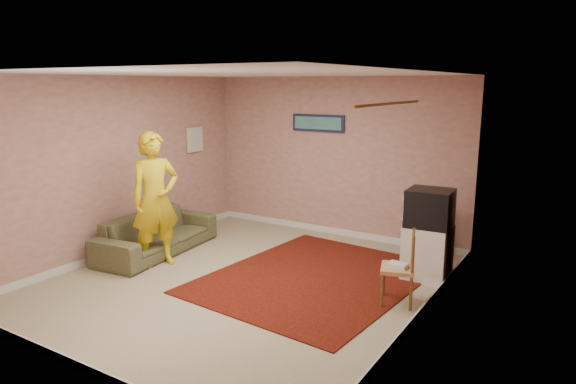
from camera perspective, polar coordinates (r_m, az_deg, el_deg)
The scene contains 26 objects.
ground at distance 6.72m, azimuth -4.74°, elevation -9.78°, with size 5.00×5.00×0.00m, color tan.
wall_back at distance 8.47m, azimuth 5.21°, elevation 3.86°, with size 4.50×0.02×2.60m, color tan.
wall_front at distance 4.65m, azimuth -23.65°, elevation -3.80°, with size 4.50×0.02×2.60m, color tan.
wall_left at distance 7.89m, azimuth -18.20°, elevation 2.72°, with size 0.02×5.00×2.60m, color tan.
wall_right at distance 5.35m, azimuth 14.80°, elevation -1.21°, with size 0.02×5.00×2.60m, color tan.
ceiling at distance 6.25m, azimuth -5.16°, elevation 12.98°, with size 4.50×5.00×0.02m, color white.
baseboard_back at distance 8.72m, azimuth 5.02°, elevation -4.31°, with size 4.50×0.02×0.10m, color silver.
baseboard_front at distance 5.12m, azimuth -22.34°, elevation -17.39°, with size 4.50×0.02×0.10m, color silver.
baseboard_left at distance 8.16m, azimuth -17.58°, elevation -5.97°, with size 0.02×5.00×0.10m, color silver.
baseboard_right at distance 5.76m, azimuth 14.03°, elevation -13.40°, with size 0.02×5.00×0.10m, color silver.
window at distance 4.49m, azimuth 11.43°, elevation -1.58°, with size 0.01×1.10×1.50m, color black.
curtain_sheer at distance 4.41m, azimuth 10.46°, elevation -4.48°, with size 0.01×0.75×2.10m, color silver.
curtain_floral at distance 5.05m, azimuth 13.21°, elevation -2.50°, with size 0.01×0.35×2.10m, color silver.
curtain_rod at distance 4.39m, azimuth 11.35°, elevation 9.61°, with size 0.02×0.02×1.40m, color brown.
picture_back at distance 8.52m, azimuth 3.36°, elevation 7.66°, with size 0.95×0.04×0.28m.
picture_left at distance 8.94m, azimuth -10.31°, elevation 5.76°, with size 0.04×0.38×0.42m.
area_rug at distance 6.78m, azimuth 3.01°, elevation -9.47°, with size 2.40×3.00×0.02m, color black.
tv_cabinet at distance 6.89m, azimuth 15.21°, elevation -6.49°, with size 0.55×0.50×0.70m, color silver.
crt_tv at distance 6.74m, azimuth 15.44°, elevation -1.70°, with size 0.58×0.52×0.48m.
chair_a at distance 7.61m, azimuth 14.48°, elevation -3.42°, with size 0.44×0.43×0.46m.
dvd_player at distance 7.63m, azimuth 14.45°, elevation -3.82°, with size 0.33×0.24×0.06m, color #A7A7AC.
blue_throw at distance 7.72m, azimuth 14.90°, elevation -1.95°, with size 0.44×0.06×0.47m, color #96C1F5.
chair_b at distance 6.00m, azimuth 12.15°, elevation -7.35°, with size 0.48×0.49×0.47m.
game_console at distance 6.02m, azimuth 12.12°, elevation -7.93°, with size 0.21×0.15×0.04m, color silver.
sofa at distance 7.93m, azimuth -14.35°, elevation -4.47°, with size 2.01×0.79×0.59m, color brown.
person at distance 7.24m, azimuth -14.51°, elevation -0.82°, with size 0.68×0.45×1.86m, color gold.
Camera 1 is at (3.74, -5.00, 2.48)m, focal length 32.00 mm.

